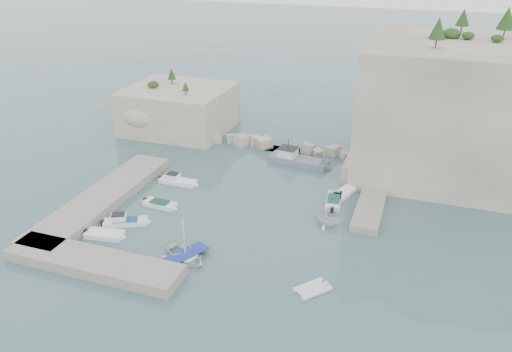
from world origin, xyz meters
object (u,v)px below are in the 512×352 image
(tender_east_c, at_px, (342,196))
(motorboat_a, at_px, (178,183))
(rowboat, at_px, (186,258))
(motorboat_d, at_px, (126,224))
(tender_east_b, at_px, (333,203))
(tender_east_d, at_px, (362,180))
(work_boat, at_px, (299,164))
(motorboat_e, at_px, (105,237))
(inflatable_dinghy, at_px, (312,291))
(motorboat_c, at_px, (160,206))
(tender_east_a, at_px, (327,225))

(tender_east_c, bearing_deg, motorboat_a, 119.19)
(motorboat_a, height_order, rowboat, motorboat_a)
(motorboat_d, height_order, tender_east_b, motorboat_d)
(motorboat_d, bearing_deg, motorboat_a, 60.41)
(tender_east_d, relative_size, work_boat, 0.49)
(motorboat_e, relative_size, tender_east_b, 0.89)
(motorboat_d, relative_size, work_boat, 0.57)
(inflatable_dinghy, distance_m, work_boat, 28.08)
(tender_east_b, xyz_separation_m, tender_east_c, (0.62, 2.05, 0.00))
(motorboat_d, distance_m, rowboat, 9.88)
(tender_east_c, relative_size, tender_east_d, 1.11)
(motorboat_c, height_order, inflatable_dinghy, motorboat_c)
(tender_east_d, bearing_deg, work_boat, 73.24)
(motorboat_e, bearing_deg, rowboat, -12.62)
(inflatable_dinghy, distance_m, tender_east_b, 17.00)
(motorboat_c, distance_m, tender_east_a, 19.63)
(rowboat, height_order, tender_east_d, tender_east_d)
(rowboat, distance_m, tender_east_c, 21.89)
(tender_east_a, relative_size, work_boat, 0.34)
(tender_east_a, relative_size, tender_east_c, 0.63)
(motorboat_e, height_order, tender_east_a, tender_east_a)
(motorboat_e, xyz_separation_m, rowboat, (9.87, -0.71, 0.00))
(motorboat_e, height_order, tender_east_d, tender_east_d)
(motorboat_a, bearing_deg, inflatable_dinghy, -36.55)
(rowboat, relative_size, work_boat, 0.56)
(inflatable_dinghy, height_order, tender_east_c, tender_east_c)
(motorboat_e, xyz_separation_m, motorboat_d, (0.69, 2.96, 0.00))
(motorboat_e, distance_m, tender_east_c, 28.13)
(motorboat_d, bearing_deg, work_boat, 32.46)
(rowboat, xyz_separation_m, tender_east_c, (12.15, 18.20, 0.00))
(motorboat_a, height_order, tender_east_d, tender_east_d)
(tender_east_a, bearing_deg, inflatable_dinghy, -159.48)
(rowboat, distance_m, tender_east_b, 19.85)
(motorboat_e, bearing_deg, inflatable_dinghy, -12.26)
(motorboat_a, distance_m, tender_east_d, 23.95)
(motorboat_c, distance_m, tender_east_c, 22.03)
(motorboat_d, xyz_separation_m, inflatable_dinghy, (22.16, -4.45, 0.00))
(motorboat_a, height_order, tender_east_a, tender_east_a)
(inflatable_dinghy, xyz_separation_m, tender_east_a, (-1.17, 11.74, 0.00))
(motorboat_c, height_order, tender_east_c, same)
(tender_east_a, distance_m, tender_east_d, 12.75)
(inflatable_dinghy, bearing_deg, work_boat, 57.91)
(motorboat_d, relative_size, tender_east_c, 1.04)
(tender_east_b, bearing_deg, motorboat_e, 119.06)
(tender_east_c, bearing_deg, motorboat_d, 143.93)
(motorboat_e, distance_m, work_boat, 29.15)
(tender_east_c, bearing_deg, tender_east_d, 2.33)
(motorboat_a, bearing_deg, motorboat_c, -83.34)
(motorboat_c, xyz_separation_m, rowboat, (7.67, -8.58, 0.00))
(motorboat_c, distance_m, tender_east_d, 26.18)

